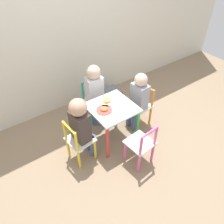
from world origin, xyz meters
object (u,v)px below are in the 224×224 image
Objects in this scene: child_back at (95,89)px; chair_orange at (141,106)px; chair_pink at (141,145)px; storage_bin at (110,94)px; kids_table at (112,113)px; chair_teal at (94,101)px; plate_back at (107,102)px; chair_yellow at (79,142)px; child_right at (138,97)px; child_left at (81,124)px; plate_left at (104,110)px.

chair_orange is at bearing -36.49° from child_back.
storage_bin is (0.42, 1.16, -0.20)m from chair_pink.
chair_orange is at bearing -89.85° from storage_bin.
kids_table is 0.92× the size of chair_teal.
plate_back reaches higher than kids_table.
chair_teal is at bearing -50.06° from chair_yellow.
chair_teal is at bearing -143.71° from child_right.
child_left is at bearing -129.96° from child_back.
kids_table is 0.66× the size of child_right.
child_back reaches higher than kids_table.
kids_table is 0.62× the size of child_back.
chair_yellow is at bearing -129.94° from chair_teal.
chair_teal and chair_pink have the same top height.
chair_yellow is 1.84× the size of storage_bin.
child_back reaches higher than chair_yellow.
child_right is (0.87, 0.07, 0.18)m from chair_yellow.
chair_orange is 0.71× the size of child_right.
child_back is (-0.43, 0.38, 0.22)m from chair_orange.
kids_table is at bearing -90.00° from child_right.
chair_teal is 2.91× the size of plate_back.
chair_pink is (-0.43, -0.49, 0.00)m from chair_orange.
child_left is at bearing -89.05° from chair_orange.
chair_teal is 0.52m from storage_bin.
chair_yellow is at bearing -173.25° from plate_left.
plate_left is at bearing -88.50° from chair_yellow.
chair_pink is (0.00, -0.93, 0.00)m from chair_teal.
plate_back is at bearing 45.00° from plate_left.
child_left reaches higher than plate_left.
chair_pink is 1.84× the size of storage_bin.
child_right reaches higher than chair_pink.
chair_pink is 0.90m from child_back.
child_back is 4.67× the size of plate_left.
storage_bin is at bearing 51.77° from plate_back.
storage_bin is at bearing -56.87° from chair_yellow.
chair_yellow is 1.00× the size of chair_pink.
chair_orange is (0.93, 0.07, 0.00)m from chair_yellow.
chair_orange is (0.47, 0.03, -0.13)m from kids_table.
storage_bin is (0.87, 0.73, -0.43)m from child_left.
chair_teal is at bearing 85.13° from kids_table.
plate_left is at bearing -77.75° from chair_pink.
chair_orange is at bearing -9.44° from plate_back.
chair_teal reaches higher than plate_back.
chair_yellow is 2.91× the size of plate_back.
plate_back is at bearing -102.66° from chair_orange.
chair_orange is 0.70m from storage_bin.
kids_table is at bearing -90.00° from chair_yellow.
plate_left is (-0.14, 0.47, 0.24)m from chair_pink.
chair_yellow is at bearing 90.00° from child_left.
child_right reaches higher than plate_left.
chair_yellow is 3.12× the size of plate_left.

